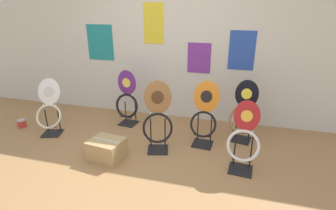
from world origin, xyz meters
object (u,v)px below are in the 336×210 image
at_px(toilet_seat_display_orange_sun, 204,116).
at_px(storage_box, 107,149).
at_px(toilet_seat_display_woodgrain, 158,117).
at_px(toilet_seat_display_purple_note, 127,100).
at_px(toilet_seat_display_jazz_black, 243,114).
at_px(toilet_seat_display_crimson_swirl, 244,141).
at_px(paint_can, 22,123).
at_px(toilet_seat_display_white_plain, 49,109).

xyz_separation_m(toilet_seat_display_orange_sun, storage_box, (-1.16, -0.73, -0.30)).
distance_m(toilet_seat_display_woodgrain, toilet_seat_display_orange_sun, 0.67).
distance_m(toilet_seat_display_woodgrain, toilet_seat_display_purple_note, 0.99).
distance_m(toilet_seat_display_jazz_black, toilet_seat_display_crimson_swirl, 0.81).
relative_size(toilet_seat_display_jazz_black, toilet_seat_display_orange_sun, 0.98).
relative_size(toilet_seat_display_jazz_black, toilet_seat_display_woodgrain, 0.92).
distance_m(toilet_seat_display_orange_sun, storage_box, 1.40).
bearing_deg(toilet_seat_display_crimson_swirl, toilet_seat_display_woodgrain, 169.41).
bearing_deg(storage_box, paint_can, 164.81).
relative_size(toilet_seat_display_orange_sun, toilet_seat_display_white_plain, 1.07).
xyz_separation_m(toilet_seat_display_white_plain, paint_can, (-0.64, 0.05, -0.33)).
xyz_separation_m(toilet_seat_display_jazz_black, toilet_seat_display_white_plain, (-2.87, -0.56, -0.01)).
bearing_deg(toilet_seat_display_crimson_swirl, toilet_seat_display_orange_sun, 135.23).
relative_size(toilet_seat_display_purple_note, toilet_seat_display_white_plain, 1.08).
relative_size(toilet_seat_display_purple_note, storage_box, 1.98).
distance_m(toilet_seat_display_orange_sun, paint_can, 3.01).
height_order(toilet_seat_display_woodgrain, storage_box, toilet_seat_display_woodgrain).
bearing_deg(storage_box, toilet_seat_display_jazz_black, 30.55).
bearing_deg(toilet_seat_display_purple_note, toilet_seat_display_orange_sun, -14.32).
bearing_deg(toilet_seat_display_jazz_black, toilet_seat_display_orange_sun, -152.89).
relative_size(toilet_seat_display_white_plain, paint_can, 6.26).
height_order(toilet_seat_display_crimson_swirl, storage_box, toilet_seat_display_crimson_swirl).
xyz_separation_m(toilet_seat_display_purple_note, storage_box, (0.16, -1.07, -0.29)).
bearing_deg(paint_can, storage_box, -15.19).
distance_m(toilet_seat_display_orange_sun, toilet_seat_display_white_plain, 2.36).
bearing_deg(toilet_seat_display_white_plain, toilet_seat_display_orange_sun, 7.02).
bearing_deg(toilet_seat_display_crimson_swirl, storage_box, -173.55).
distance_m(toilet_seat_display_crimson_swirl, storage_box, 1.73).
height_order(toilet_seat_display_orange_sun, storage_box, toilet_seat_display_orange_sun).
xyz_separation_m(toilet_seat_display_white_plain, storage_box, (1.18, -0.44, -0.27)).
height_order(toilet_seat_display_woodgrain, paint_can, toilet_seat_display_woodgrain).
height_order(toilet_seat_display_jazz_black, toilet_seat_display_white_plain, toilet_seat_display_jazz_black).
xyz_separation_m(toilet_seat_display_woodgrain, paint_can, (-2.39, 0.09, -0.42)).
bearing_deg(toilet_seat_display_jazz_black, toilet_seat_display_white_plain, -168.95).
bearing_deg(paint_can, toilet_seat_display_crimson_swirl, -4.88).
xyz_separation_m(toilet_seat_display_crimson_swirl, toilet_seat_display_purple_note, (-1.86, 0.87, 0.02)).
relative_size(toilet_seat_display_jazz_black, toilet_seat_display_purple_note, 0.97).
bearing_deg(toilet_seat_display_jazz_black, toilet_seat_display_purple_note, 177.99).
height_order(toilet_seat_display_woodgrain, toilet_seat_display_crimson_swirl, toilet_seat_display_woodgrain).
height_order(toilet_seat_display_purple_note, paint_can, toilet_seat_display_purple_note).
xyz_separation_m(toilet_seat_display_jazz_black, storage_box, (-1.69, -1.00, -0.28)).
bearing_deg(toilet_seat_display_purple_note, toilet_seat_display_jazz_black, -2.01).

